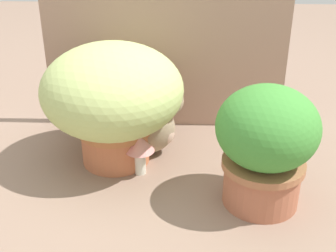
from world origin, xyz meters
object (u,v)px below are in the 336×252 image
at_px(grass_planter, 113,96).
at_px(cat, 145,124).
at_px(leafy_planter, 266,143).
at_px(mushroom_ornament_pink, 140,147).

height_order(grass_planter, cat, grass_planter).
height_order(grass_planter, leafy_planter, grass_planter).
bearing_deg(grass_planter, leafy_planter, -25.09).
xyz_separation_m(grass_planter, mushroom_ornament_pink, (0.10, -0.09, -0.16)).
bearing_deg(leafy_planter, mushroom_ornament_pink, 159.68).
bearing_deg(grass_planter, mushroom_ornament_pink, -40.83).
distance_m(cat, mushroom_ornament_pink, 0.15).
xyz_separation_m(leafy_planter, mushroom_ornament_pink, (-0.41, 0.15, -0.11)).
relative_size(grass_planter, mushroom_ornament_pink, 3.36).
relative_size(cat, mushroom_ornament_pink, 2.47).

